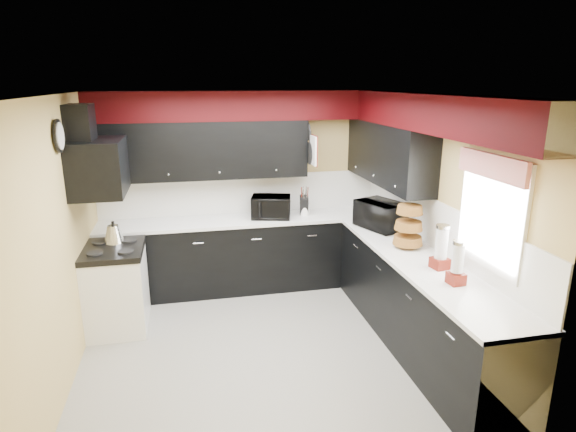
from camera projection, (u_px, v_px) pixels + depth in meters
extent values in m
plane|color=gray|center=(266.00, 346.00, 4.92)|extent=(3.60, 3.60, 0.00)
cube|color=#E0C666|center=(241.00, 189.00, 6.27)|extent=(3.60, 0.06, 2.50)
cube|color=#E0C666|center=(436.00, 218.00, 4.95)|extent=(0.06, 3.60, 2.50)
cube|color=#E0C666|center=(62.00, 242.00, 4.22)|extent=(0.06, 3.60, 2.50)
cube|color=white|center=(262.00, 94.00, 4.24)|extent=(3.60, 3.60, 0.06)
cube|color=black|center=(246.00, 255.00, 6.21)|extent=(3.60, 0.60, 0.90)
cube|color=black|center=(417.00, 305.00, 4.82)|extent=(0.60, 3.00, 0.90)
cube|color=white|center=(245.00, 220.00, 6.08)|extent=(3.62, 0.64, 0.04)
cube|color=white|center=(421.00, 261.00, 4.69)|extent=(0.64, 3.02, 0.04)
cube|color=white|center=(242.00, 194.00, 6.28)|extent=(3.60, 0.02, 0.50)
cube|color=white|center=(435.00, 224.00, 4.96)|extent=(0.02, 3.60, 0.50)
cube|color=black|center=(201.00, 150.00, 5.86)|extent=(2.60, 0.35, 0.70)
cube|color=black|center=(388.00, 153.00, 5.61)|extent=(0.35, 1.80, 0.70)
cube|color=black|center=(241.00, 106.00, 5.81)|extent=(3.60, 0.36, 0.35)
cube|color=black|center=(438.00, 113.00, 4.45)|extent=(0.36, 3.24, 0.35)
cube|color=white|center=(117.00, 290.00, 5.21)|extent=(0.60, 0.75, 0.86)
cube|color=black|center=(113.00, 250.00, 5.08)|extent=(0.62, 0.77, 0.06)
cube|color=black|center=(99.00, 167.00, 4.83)|extent=(0.50, 0.78, 0.55)
cube|color=black|center=(80.00, 125.00, 4.69)|extent=(0.24, 0.40, 0.40)
cube|color=red|center=(491.00, 166.00, 3.89)|extent=(0.04, 0.88, 0.20)
cube|color=white|center=(313.00, 150.00, 5.82)|extent=(0.03, 0.26, 0.35)
imported|color=black|center=(271.00, 207.00, 6.07)|extent=(0.56, 0.50, 0.28)
imported|color=black|center=(381.00, 215.00, 5.63)|extent=(0.57, 0.67, 0.32)
cylinder|color=white|center=(305.00, 210.00, 6.21)|extent=(0.15, 0.15, 0.14)
cube|color=black|center=(304.00, 206.00, 6.20)|extent=(0.14, 0.17, 0.24)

